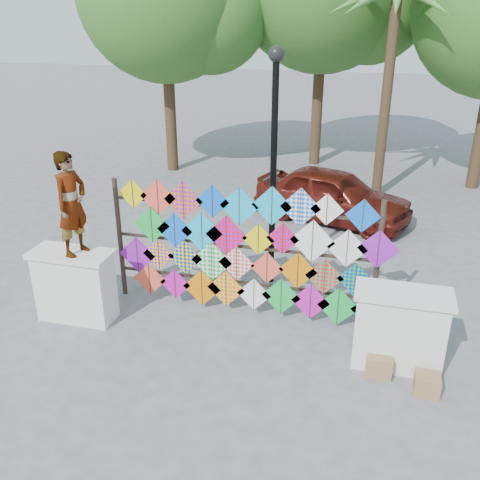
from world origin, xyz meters
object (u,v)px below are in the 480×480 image
(lamppost, at_px, (274,149))
(sedan, at_px, (333,195))
(kite_rack, at_px, (245,251))
(vendor_woman, at_px, (71,204))

(lamppost, bearing_deg, sedan, 77.07)
(kite_rack, relative_size, vendor_woman, 2.87)
(kite_rack, bearing_deg, sedan, 78.02)
(kite_rack, relative_size, lamppost, 1.11)
(sedan, bearing_deg, vendor_woman, 165.46)
(vendor_woman, relative_size, lamppost, 0.39)
(kite_rack, distance_m, lamppost, 1.97)
(vendor_woman, bearing_deg, lamppost, -41.50)
(kite_rack, xyz_separation_m, sedan, (1.05, 4.94, -0.53))
(kite_rack, height_order, lamppost, lamppost)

